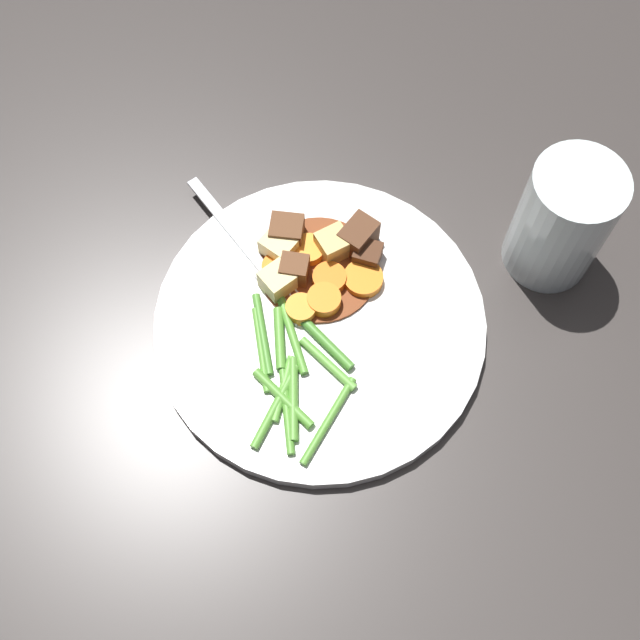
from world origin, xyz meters
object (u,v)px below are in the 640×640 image
at_px(dinner_plate, 320,323).
at_px(potato_chunk_2, 277,281).
at_px(potato_chunk_0, 333,245).
at_px(carrot_slice_1, 363,279).
at_px(meat_chunk_2, 367,255).
at_px(meat_chunk_3, 358,237).
at_px(water_glass, 562,221).
at_px(carrot_slice_0, 278,268).
at_px(potato_chunk_1, 280,246).
at_px(fork, 250,252).
at_px(carrot_slice_2, 301,309).
at_px(carrot_slice_3, 324,300).
at_px(meat_chunk_0, 294,270).
at_px(meat_chunk_1, 287,232).
at_px(carrot_slice_4, 307,251).
at_px(carrot_slice_5, 329,279).

height_order(dinner_plate, potato_chunk_2, potato_chunk_2).
distance_m(dinner_plate, potato_chunk_0, 0.07).
relative_size(carrot_slice_1, meat_chunk_2, 1.49).
bearing_deg(meat_chunk_3, dinner_plate, 146.78).
xyz_separation_m(potato_chunk_0, water_glass, (-0.02, -0.19, 0.03)).
distance_m(carrot_slice_0, potato_chunk_1, 0.02).
xyz_separation_m(potato_chunk_1, potato_chunk_2, (-0.03, 0.01, 0.00)).
bearing_deg(fork, carrot_slice_2, -150.84).
relative_size(carrot_slice_0, carrot_slice_1, 0.84).
relative_size(carrot_slice_1, fork, 0.21).
distance_m(carrot_slice_3, potato_chunk_0, 0.05).
height_order(potato_chunk_0, meat_chunk_0, same).
height_order(dinner_plate, meat_chunk_1, meat_chunk_1).
xyz_separation_m(carrot_slice_2, carrot_slice_4, (0.05, -0.01, 0.00)).
bearing_deg(carrot_slice_1, carrot_slice_0, 73.11).
distance_m(carrot_slice_2, water_glass, 0.23).
height_order(carrot_slice_1, meat_chunk_1, meat_chunk_1).
relative_size(meat_chunk_2, fork, 0.14).
distance_m(carrot_slice_1, fork, 0.10).
distance_m(carrot_slice_3, meat_chunk_2, 0.06).
xyz_separation_m(potato_chunk_0, meat_chunk_3, (0.00, -0.02, 0.00)).
bearing_deg(potato_chunk_1, water_glass, -97.70).
distance_m(potato_chunk_0, meat_chunk_1, 0.04).
distance_m(carrot_slice_5, meat_chunk_2, 0.04).
xyz_separation_m(potato_chunk_0, meat_chunk_1, (0.02, 0.04, -0.00)).
distance_m(carrot_slice_0, carrot_slice_1, 0.07).
relative_size(potato_chunk_1, potato_chunk_2, 1.12).
xyz_separation_m(potato_chunk_1, meat_chunk_0, (-0.03, -0.01, 0.00)).
bearing_deg(potato_chunk_1, carrot_slice_3, -151.66).
bearing_deg(potato_chunk_1, carrot_slice_0, 167.51).
bearing_deg(meat_chunk_2, meat_chunk_1, 64.55).
bearing_deg(carrot_slice_3, meat_chunk_1, 18.10).
bearing_deg(meat_chunk_0, carrot_slice_3, -144.74).
height_order(potato_chunk_1, water_glass, water_glass).
height_order(carrot_slice_3, meat_chunk_2, meat_chunk_2).
bearing_deg(fork, meat_chunk_0, -130.04).
relative_size(meat_chunk_3, fork, 0.20).
bearing_deg(meat_chunk_3, carrot_slice_2, 134.37).
xyz_separation_m(dinner_plate, meat_chunk_3, (0.07, -0.04, 0.02)).
xyz_separation_m(meat_chunk_2, fork, (0.02, 0.10, -0.01)).
relative_size(fork, water_glass, 1.38).
xyz_separation_m(carrot_slice_2, carrot_slice_5, (0.02, -0.03, 0.00)).
height_order(carrot_slice_0, potato_chunk_0, potato_chunk_0).
distance_m(potato_chunk_1, potato_chunk_2, 0.03).
height_order(potato_chunk_0, water_glass, water_glass).
height_order(carrot_slice_4, fork, carrot_slice_4).
bearing_deg(carrot_slice_4, carrot_slice_1, -127.96).
xyz_separation_m(carrot_slice_0, meat_chunk_3, (0.02, -0.07, 0.01)).
bearing_deg(dinner_plate, meat_chunk_0, 19.05).
bearing_deg(carrot_slice_2, meat_chunk_3, -45.63).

